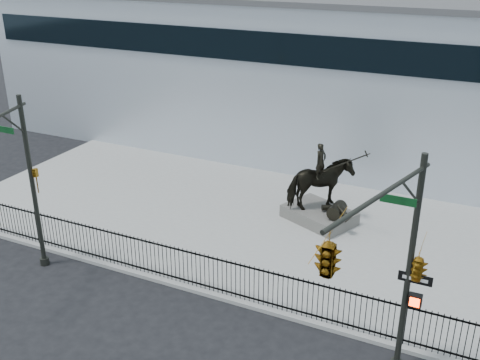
% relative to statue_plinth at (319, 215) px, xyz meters
% --- Properties ---
extents(ground, '(120.00, 120.00, 0.00)m').
position_rel_statue_plinth_xyz_m(ground, '(-1.87, -8.39, -0.44)').
color(ground, black).
rests_on(ground, ground).
extents(plaza, '(30.00, 12.00, 0.15)m').
position_rel_statue_plinth_xyz_m(plaza, '(-1.87, -1.39, -0.36)').
color(plaza, '#989896').
rests_on(plaza, ground).
extents(building, '(44.00, 14.00, 9.00)m').
position_rel_statue_plinth_xyz_m(building, '(-1.87, 11.61, 4.06)').
color(building, silver).
rests_on(building, ground).
extents(picket_fence, '(22.10, 0.10, 1.50)m').
position_rel_statue_plinth_xyz_m(picket_fence, '(-1.87, -7.14, 0.47)').
color(picket_fence, black).
rests_on(picket_fence, plaza).
extents(statue_plinth, '(3.63, 3.13, 0.57)m').
position_rel_statue_plinth_xyz_m(statue_plinth, '(0.00, 0.00, 0.00)').
color(statue_plinth, '#4E4C48').
rests_on(statue_plinth, plaza).
extents(equestrian_statue, '(3.61, 3.03, 3.31)m').
position_rel_statue_plinth_xyz_m(equestrian_statue, '(0.05, -0.02, 1.48)').
color(equestrian_statue, black).
rests_on(equestrian_statue, statue_plinth).
extents(traffic_signal_left, '(1.52, 4.84, 7.00)m').
position_rel_statue_plinth_xyz_m(traffic_signal_left, '(-8.62, -9.01, 3.59)').
color(traffic_signal_left, black).
rests_on(traffic_signal_left, ground).
extents(traffic_signal_right, '(2.17, 6.86, 7.00)m').
position_rel_statue_plinth_xyz_m(traffic_signal_right, '(4.59, -10.39, 4.42)').
color(traffic_signal_right, black).
rests_on(traffic_signal_right, ground).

